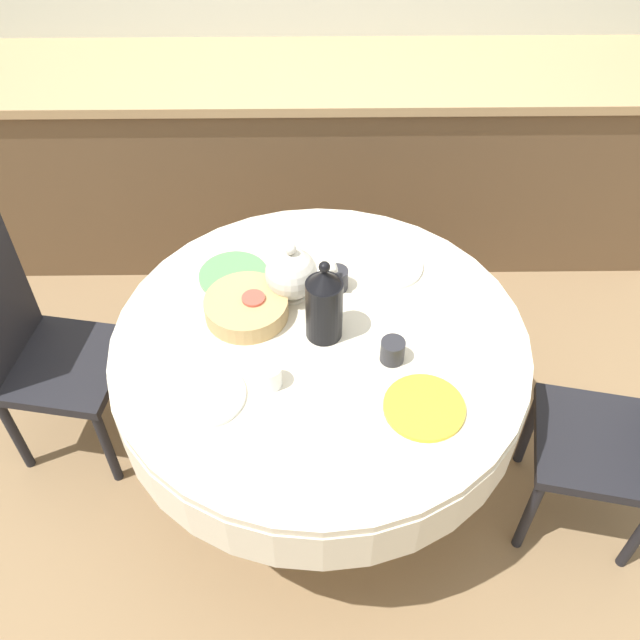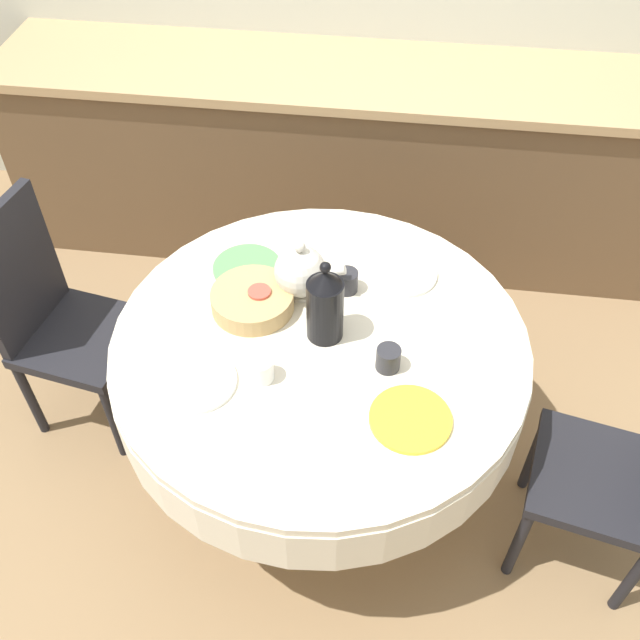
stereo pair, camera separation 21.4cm
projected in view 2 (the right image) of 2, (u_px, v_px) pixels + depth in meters
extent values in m
plane|color=#8E704C|center=(320.00, 464.00, 2.73)|extent=(12.00, 12.00, 0.00)
cube|color=brown|center=(359.00, 165.00, 3.35)|extent=(3.20, 0.60, 0.86)
cube|color=tan|center=(363.00, 75.00, 3.03)|extent=(3.24, 0.64, 0.04)
cylinder|color=brown|center=(320.00, 462.00, 2.71)|extent=(0.44, 0.44, 0.04)
cylinder|color=brown|center=(320.00, 422.00, 2.53)|extent=(0.11, 0.11, 0.47)
cylinder|color=silver|center=(320.00, 363.00, 2.29)|extent=(1.31, 1.31, 0.18)
cylinder|color=silver|center=(320.00, 341.00, 2.21)|extent=(1.30, 1.30, 0.03)
cube|color=black|center=(598.00, 478.00, 2.21)|extent=(0.48, 0.48, 0.04)
cylinder|color=black|center=(518.00, 543.00, 2.30)|extent=(0.04, 0.04, 0.40)
cylinder|color=black|center=(533.00, 455.00, 2.52)|extent=(0.04, 0.04, 0.40)
cylinder|color=black|center=(632.00, 579.00, 2.21)|extent=(0.04, 0.04, 0.40)
cylinder|color=black|center=(637.00, 485.00, 2.44)|extent=(0.04, 0.04, 0.40)
cube|color=black|center=(82.00, 338.00, 2.62)|extent=(0.46, 0.46, 0.04)
cube|color=black|center=(16.00, 272.00, 2.45)|extent=(0.10, 0.38, 0.52)
cylinder|color=black|center=(157.00, 353.00, 2.85)|extent=(0.04, 0.04, 0.40)
cylinder|color=black|center=(114.00, 422.00, 2.62)|extent=(0.04, 0.04, 0.40)
cylinder|color=black|center=(80.00, 333.00, 2.93)|extent=(0.04, 0.04, 0.40)
cylinder|color=black|center=(31.00, 399.00, 2.70)|extent=(0.04, 0.04, 0.40)
cylinder|color=white|center=(197.00, 381.00, 2.07)|extent=(0.23, 0.23, 0.01)
cylinder|color=white|center=(261.00, 369.00, 2.07)|extent=(0.07, 0.07, 0.08)
cylinder|color=yellow|center=(410.00, 419.00, 1.98)|extent=(0.23, 0.23, 0.01)
cylinder|color=#28282D|center=(388.00, 359.00, 2.09)|extent=(0.07, 0.07, 0.08)
cylinder|color=#5BA85B|center=(247.00, 268.00, 2.41)|extent=(0.23, 0.23, 0.01)
cylinder|color=#CC4C3D|center=(260.00, 299.00, 2.26)|extent=(0.07, 0.07, 0.08)
cylinder|color=white|center=(403.00, 273.00, 2.39)|extent=(0.23, 0.23, 0.01)
cylinder|color=#28282D|center=(347.00, 281.00, 2.32)|extent=(0.07, 0.07, 0.08)
cylinder|color=black|center=(325.00, 310.00, 2.14)|extent=(0.11, 0.11, 0.21)
cone|color=black|center=(325.00, 278.00, 2.04)|extent=(0.10, 0.10, 0.05)
sphere|color=black|center=(325.00, 267.00, 2.01)|extent=(0.03, 0.03, 0.03)
cylinder|color=silver|center=(301.00, 292.00, 2.33)|extent=(0.09, 0.09, 0.01)
sphere|color=silver|center=(300.00, 271.00, 2.27)|extent=(0.17, 0.17, 0.17)
cylinder|color=silver|center=(331.00, 272.00, 2.25)|extent=(0.10, 0.03, 0.06)
sphere|color=silver|center=(300.00, 247.00, 2.19)|extent=(0.04, 0.04, 0.04)
cylinder|color=tan|center=(252.00, 300.00, 2.27)|extent=(0.27, 0.27, 0.07)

